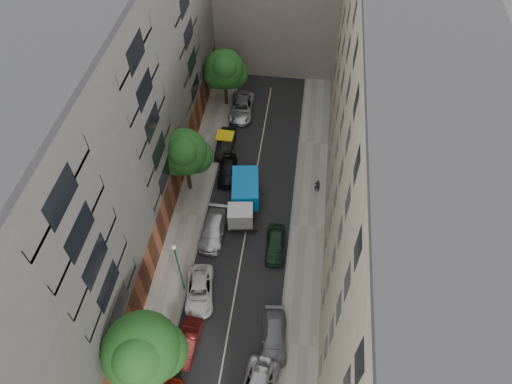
% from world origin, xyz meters
% --- Properties ---
extents(ground, '(120.00, 120.00, 0.00)m').
position_xyz_m(ground, '(0.00, 0.00, 0.00)').
color(ground, '#4C4C49').
rests_on(ground, ground).
extents(road_surface, '(8.00, 44.00, 0.02)m').
position_xyz_m(road_surface, '(0.00, 0.00, 0.01)').
color(road_surface, black).
rests_on(road_surface, ground).
extents(sidewalk_left, '(3.00, 44.00, 0.15)m').
position_xyz_m(sidewalk_left, '(-5.50, 0.00, 0.07)').
color(sidewalk_left, gray).
rests_on(sidewalk_left, ground).
extents(sidewalk_right, '(3.00, 44.00, 0.15)m').
position_xyz_m(sidewalk_right, '(5.50, 0.00, 0.07)').
color(sidewalk_right, gray).
rests_on(sidewalk_right, ground).
extents(building_left, '(8.00, 44.00, 20.00)m').
position_xyz_m(building_left, '(-11.00, 0.00, 10.00)').
color(building_left, '#514E4C').
rests_on(building_left, ground).
extents(building_right, '(8.00, 44.00, 20.00)m').
position_xyz_m(building_right, '(11.00, 0.00, 10.00)').
color(building_right, '#C3B698').
rests_on(building_right, ground).
extents(tarp_truck, '(3.10, 6.22, 2.74)m').
position_xyz_m(tarp_truck, '(-0.54, 1.58, 1.51)').
color(tarp_truck, black).
rests_on(tarp_truck, ground).
extents(car_left_1, '(1.65, 4.02, 1.30)m').
position_xyz_m(car_left_1, '(-2.80, -12.05, 0.65)').
color(car_left_1, '#4F100F').
rests_on(car_left_1, ground).
extents(car_left_2, '(2.93, 5.05, 1.32)m').
position_xyz_m(car_left_2, '(-2.80, -7.80, 0.66)').
color(car_left_2, silver).
rests_on(car_left_2, ground).
extents(car_left_3, '(2.10, 4.98, 1.43)m').
position_xyz_m(car_left_3, '(-2.80, -1.78, 0.72)').
color(car_left_3, silver).
rests_on(car_left_3, ground).
extents(car_left_4, '(1.91, 4.31, 1.44)m').
position_xyz_m(car_left_4, '(-2.80, 5.40, 0.72)').
color(car_left_4, black).
rests_on(car_left_4, ground).
extents(car_left_5, '(1.70, 4.57, 1.49)m').
position_xyz_m(car_left_5, '(-3.60, 9.00, 0.75)').
color(car_left_5, black).
rests_on(car_left_5, ground).
extents(car_left_6, '(2.70, 5.48, 1.50)m').
position_xyz_m(car_left_6, '(-2.80, 14.96, 0.75)').
color(car_left_6, '#B8B9BD').
rests_on(car_left_6, ground).
extents(car_right_1, '(2.22, 4.70, 1.32)m').
position_xyz_m(car_right_1, '(3.60, -10.80, 0.66)').
color(car_right_1, slate).
rests_on(car_right_1, ground).
extents(car_right_2, '(1.86, 4.22, 1.41)m').
position_xyz_m(car_right_2, '(2.83, -2.60, 0.71)').
color(car_right_2, black).
rests_on(car_right_2, ground).
extents(tree_near, '(5.27, 5.00, 7.97)m').
position_xyz_m(tree_near, '(-4.50, -14.82, 5.38)').
color(tree_near, '#382619').
rests_on(tree_near, sidewalk_left).
extents(tree_mid, '(4.68, 4.30, 7.23)m').
position_xyz_m(tree_mid, '(-6.00, 3.07, 4.97)').
color(tree_mid, '#382619').
rests_on(tree_mid, sidewalk_left).
extents(tree_far, '(4.74, 4.37, 6.90)m').
position_xyz_m(tree_far, '(-4.67, 16.01, 4.67)').
color(tree_far, '#382619').
rests_on(tree_far, sidewalk_left).
extents(lamp_post, '(0.36, 0.36, 6.41)m').
position_xyz_m(lamp_post, '(-4.20, -7.47, 4.10)').
color(lamp_post, '#1A5C38').
rests_on(lamp_post, sidewalk_left).
extents(pedestrian, '(0.57, 0.39, 1.53)m').
position_xyz_m(pedestrian, '(6.12, 4.39, 0.91)').
color(pedestrian, black).
rests_on(pedestrian, sidewalk_right).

